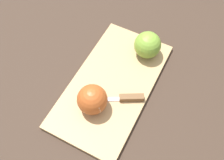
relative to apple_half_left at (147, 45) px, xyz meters
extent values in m
plane|color=#38281E|center=(0.16, -0.02, -0.06)|extent=(4.00, 4.00, 0.00)
cube|color=tan|center=(0.16, -0.02, -0.05)|extent=(0.46, 0.29, 0.01)
sphere|color=olive|center=(0.00, 0.00, 0.00)|extent=(0.08, 0.08, 0.08)
cylinder|color=beige|center=(0.01, 0.00, 0.00)|extent=(0.05, 0.07, 0.08)
sphere|color=#AD4C1E|center=(0.25, -0.02, 0.00)|extent=(0.08, 0.08, 0.08)
cylinder|color=beige|center=(0.26, -0.02, 0.00)|extent=(0.02, 0.08, 0.08)
cube|color=silver|center=(0.21, -0.01, -0.04)|extent=(0.06, 0.07, 0.00)
cube|color=brown|center=(0.17, 0.05, -0.03)|extent=(0.06, 0.07, 0.02)
camera|label=1|loc=(0.48, 0.21, 0.64)|focal=42.00mm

